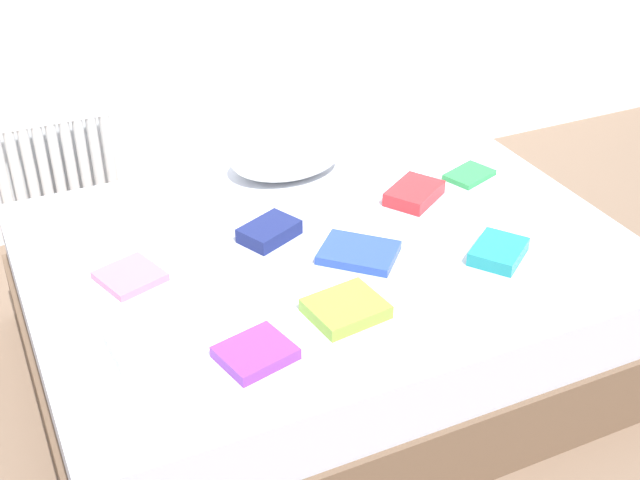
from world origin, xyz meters
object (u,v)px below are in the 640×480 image
at_px(textbook_purple, 256,353).
at_px(textbook_pink, 130,276).
at_px(textbook_red, 414,193).
at_px(textbook_teal, 498,252).
at_px(pillow, 286,156).
at_px(textbook_lime, 346,309).
at_px(textbook_navy, 269,231).
at_px(radiator, 58,172).
at_px(textbook_green, 469,175).
at_px(textbook_blue, 359,253).
at_px(textbook_white, 152,341).
at_px(bed, 326,303).

relative_size(textbook_purple, textbook_pink, 1.08).
distance_m(textbook_red, textbook_teal, 0.46).
bearing_deg(pillow, textbook_lime, -102.15).
bearing_deg(textbook_navy, radiator, 91.46).
distance_m(textbook_lime, textbook_green, 1.00).
relative_size(textbook_red, textbook_blue, 0.88).
xyz_separation_m(textbook_teal, textbook_navy, (-0.63, 0.43, 0.00)).
distance_m(pillow, textbook_navy, 0.48).
bearing_deg(textbook_white, radiator, 86.67).
relative_size(bed, textbook_navy, 10.39).
relative_size(bed, textbook_pink, 11.22).
relative_size(textbook_navy, textbook_green, 1.07).
relative_size(textbook_white, textbook_green, 1.29).
distance_m(radiator, textbook_red, 1.55).
relative_size(pillow, textbook_lime, 2.05).
relative_size(bed, textbook_blue, 8.24).
relative_size(textbook_pink, textbook_white, 0.77).
bearing_deg(textbook_red, bed, 164.36).
distance_m(textbook_pink, textbook_white, 0.36).
bearing_deg(textbook_lime, textbook_red, 36.46).
height_order(pillow, textbook_green, pillow).
height_order(textbook_lime, textbook_white, textbook_white).
bearing_deg(textbook_teal, textbook_green, 29.47).
bearing_deg(textbook_green, textbook_lime, -164.90).
relative_size(bed, textbook_red, 9.41).
bearing_deg(textbook_white, textbook_pink, 81.84).
distance_m(bed, pillow, 0.62).
bearing_deg(textbook_pink, textbook_red, -14.49).
height_order(textbook_purple, textbook_lime, textbook_lime).
relative_size(textbook_purple, textbook_white, 0.83).
xyz_separation_m(textbook_purple, textbook_green, (1.13, 0.65, -0.01)).
bearing_deg(textbook_green, textbook_teal, -134.23).
height_order(radiator, textbook_purple, radiator).
relative_size(textbook_teal, textbook_pink, 1.08).
height_order(bed, textbook_purple, textbook_purple).
height_order(textbook_blue, textbook_green, textbook_blue).
bearing_deg(pillow, textbook_purple, -117.45).
bearing_deg(textbook_red, radiator, 103.11).
distance_m(textbook_teal, textbook_navy, 0.76).
height_order(textbook_purple, textbook_green, textbook_purple).
distance_m(textbook_lime, textbook_blue, 0.32).
bearing_deg(textbook_purple, textbook_blue, 20.82).
relative_size(radiator, textbook_green, 2.94).
bearing_deg(radiator, bed, -59.89).
bearing_deg(textbook_lime, textbook_teal, -1.22).
xyz_separation_m(bed, textbook_red, (0.42, 0.13, 0.28)).
bearing_deg(textbook_red, textbook_navy, 149.42).
distance_m(pillow, textbook_purple, 1.11).
xyz_separation_m(textbook_pink, textbook_blue, (0.71, -0.18, 0.00)).
distance_m(textbook_red, textbook_white, 1.17).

